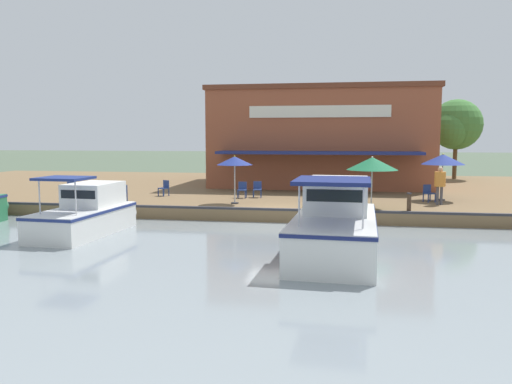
{
  "coord_description": "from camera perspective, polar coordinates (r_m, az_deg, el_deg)",
  "views": [
    {
      "loc": [
        21.35,
        2.65,
        3.8
      ],
      "look_at": [
        -1.0,
        -1.06,
        1.3
      ],
      "focal_mm": 35.0,
      "sensor_mm": 36.0,
      "label": 1
    }
  ],
  "objects": [
    {
      "name": "cafe_chair_far_corner_seat",
      "position": [
        26.16,
        19.11,
        -0.03
      ],
      "size": [
        0.59,
        0.59,
        0.85
      ],
      "color": "navy",
      "rests_on": "quay_deck"
    },
    {
      "name": "tree_upstream_bank",
      "position": [
        41.03,
        21.78,
        7.03
      ],
      "size": [
        4.02,
        3.83,
        6.07
      ],
      "color": "brown",
      "rests_on": "quay_deck"
    },
    {
      "name": "cafe_chair_under_first_umbrella",
      "position": [
        27.99,
        -20.35,
        0.32
      ],
      "size": [
        0.58,
        0.58,
        0.85
      ],
      "color": "navy",
      "rests_on": "quay_deck"
    },
    {
      "name": "motorboat_second_along",
      "position": [
        16.72,
        9.17,
        -3.48
      ],
      "size": [
        7.59,
        2.83,
        2.54
      ],
      "color": "white",
      "rests_on": "river_water"
    },
    {
      "name": "cafe_chair_facing_river",
      "position": [
        26.55,
        0.15,
        0.41
      ],
      "size": [
        0.48,
        0.48,
        0.85
      ],
      "color": "navy",
      "rests_on": "quay_deck"
    },
    {
      "name": "person_near_entrance",
      "position": [
        25.13,
        20.28,
        1.22
      ],
      "size": [
        0.51,
        0.51,
        1.81
      ],
      "color": "#4C4C56",
      "rests_on": "quay_deck"
    },
    {
      "name": "ground_plane",
      "position": [
        21.85,
        2.31,
        -3.72
      ],
      "size": [
        220.0,
        220.0,
        0.0
      ],
      "primitive_type": "plane",
      "color": "#4C5B47"
    },
    {
      "name": "cafe_chair_back_row_seat",
      "position": [
        27.68,
        -10.42,
        0.55
      ],
      "size": [
        0.6,
        0.6,
        0.85
      ],
      "color": "navy",
      "rests_on": "quay_deck"
    },
    {
      "name": "waterfront_restaurant",
      "position": [
        34.76,
        7.47,
        6.22
      ],
      "size": [
        11.45,
        14.12,
        6.37
      ],
      "color": "brown",
      "rests_on": "quay_deck"
    },
    {
      "name": "patio_umbrella_near_quay_edge",
      "position": [
        22.97,
        13.14,
        3.19
      ],
      "size": [
        2.28,
        2.28,
        2.35
      ],
      "color": "#B7B7B7",
      "rests_on": "quay_deck"
    },
    {
      "name": "patio_umbrella_mid_patio_left",
      "position": [
        26.9,
        20.59,
        3.51
      ],
      "size": [
        2.13,
        2.13,
        2.38
      ],
      "color": "#B7B7B7",
      "rests_on": "quay_deck"
    },
    {
      "name": "quay_edge_fender",
      "position": [
        21.84,
        2.35,
        -2.0
      ],
      "size": [
        0.2,
        50.4,
        0.1
      ],
      "primitive_type": "cube",
      "color": "#2D2D33",
      "rests_on": "quay_deck"
    },
    {
      "name": "patio_umbrella_far_corner",
      "position": [
        23.91,
        -2.46,
        3.57
      ],
      "size": [
        1.72,
        1.72,
        2.32
      ],
      "color": "#B7B7B7",
      "rests_on": "quay_deck"
    },
    {
      "name": "quay_deck",
      "position": [
        32.65,
        4.7,
        0.12
      ],
      "size": [
        22.0,
        56.0,
        0.6
      ],
      "primitive_type": "cube",
      "color": "brown",
      "rests_on": "ground"
    },
    {
      "name": "cafe_chair_beside_entrance",
      "position": [
        26.3,
        -1.59,
        0.35
      ],
      "size": [
        0.46,
        0.46,
        0.85
      ],
      "color": "navy",
      "rests_on": "quay_deck"
    },
    {
      "name": "cafe_chair_mid_patio",
      "position": [
        25.45,
        -15.07,
        -0.06
      ],
      "size": [
        0.49,
        0.49,
        0.85
      ],
      "color": "navy",
      "rests_on": "quay_deck"
    },
    {
      "name": "motorboat_far_downstream",
      "position": [
        20.64,
        -18.31,
        -2.33
      ],
      "size": [
        5.69,
        2.36,
        2.3
      ],
      "color": "white",
      "rests_on": "river_water"
    },
    {
      "name": "mooring_post",
      "position": [
        22.08,
        17.09,
        -1.17
      ],
      "size": [
        0.22,
        0.22,
        0.86
      ],
      "color": "#473323",
      "rests_on": "quay_deck"
    }
  ]
}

